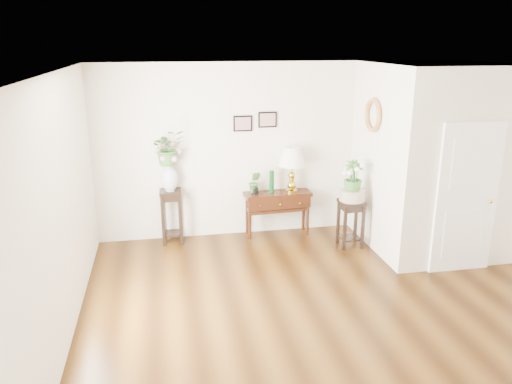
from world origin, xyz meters
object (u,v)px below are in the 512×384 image
object	(u,v)px
console_table	(277,213)
plant_stand_b	(350,223)
table_lamp	(292,171)
plant_stand_a	(172,216)

from	to	relation	value
console_table	plant_stand_b	bearing A→B (deg)	-38.08
console_table	plant_stand_b	xyz separation A→B (m)	(1.01, -0.70, 0.01)
table_lamp	plant_stand_a	distance (m)	2.07
console_table	table_lamp	distance (m)	0.75
table_lamp	plant_stand_a	bearing A→B (deg)	180.00
plant_stand_a	plant_stand_b	bearing A→B (deg)	-14.31
console_table	table_lamp	xyz separation A→B (m)	(0.24, 0.00, 0.71)
console_table	plant_stand_a	distance (m)	1.73
table_lamp	plant_stand_b	bearing A→B (deg)	-42.05
table_lamp	plant_stand_b	xyz separation A→B (m)	(0.77, -0.70, -0.70)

